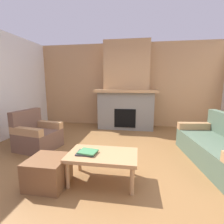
{
  "coord_description": "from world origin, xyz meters",
  "views": [
    {
      "loc": [
        0.39,
        -2.68,
        1.44
      ],
      "look_at": [
        -0.17,
        0.83,
        0.81
      ],
      "focal_mm": 26.72,
      "sensor_mm": 36.0,
      "label": 1
    }
  ],
  "objects_px": {
    "armchair": "(37,135)",
    "ottoman": "(48,172)",
    "couch": "(221,148)",
    "fireplace": "(126,91)",
    "coffee_table": "(102,157)"
  },
  "relations": [
    {
      "from": "fireplace",
      "to": "armchair",
      "type": "relative_size",
      "value": 3.04
    },
    {
      "from": "armchair",
      "to": "ottoman",
      "type": "xyz_separation_m",
      "value": [
        0.96,
        -1.21,
        -0.09
      ]
    },
    {
      "from": "fireplace",
      "to": "couch",
      "type": "bearing_deg",
      "value": -49.69
    },
    {
      "from": "fireplace",
      "to": "coffee_table",
      "type": "xyz_separation_m",
      "value": [
        -0.11,
        -3.09,
        -0.79
      ]
    },
    {
      "from": "armchair",
      "to": "ottoman",
      "type": "relative_size",
      "value": 1.71
    },
    {
      "from": "armchair",
      "to": "ottoman",
      "type": "bearing_deg",
      "value": -51.67
    },
    {
      "from": "ottoman",
      "to": "fireplace",
      "type": "bearing_deg",
      "value": 75.6
    },
    {
      "from": "armchair",
      "to": "coffee_table",
      "type": "distance_m",
      "value": 1.97
    },
    {
      "from": "armchair",
      "to": "coffee_table",
      "type": "xyz_separation_m",
      "value": [
        1.7,
        -1.0,
        0.08
      ]
    },
    {
      "from": "couch",
      "to": "coffee_table",
      "type": "height_order",
      "value": "couch"
    },
    {
      "from": "fireplace",
      "to": "coffee_table",
      "type": "distance_m",
      "value": 3.19
    },
    {
      "from": "armchair",
      "to": "couch",
      "type": "bearing_deg",
      "value": -1.81
    },
    {
      "from": "ottoman",
      "to": "couch",
      "type": "bearing_deg",
      "value": 21.89
    },
    {
      "from": "couch",
      "to": "armchair",
      "type": "xyz_separation_m",
      "value": [
        -3.68,
        0.12,
        0.01
      ]
    },
    {
      "from": "ottoman",
      "to": "coffee_table",
      "type": "bearing_deg",
      "value": 15.97
    }
  ]
}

